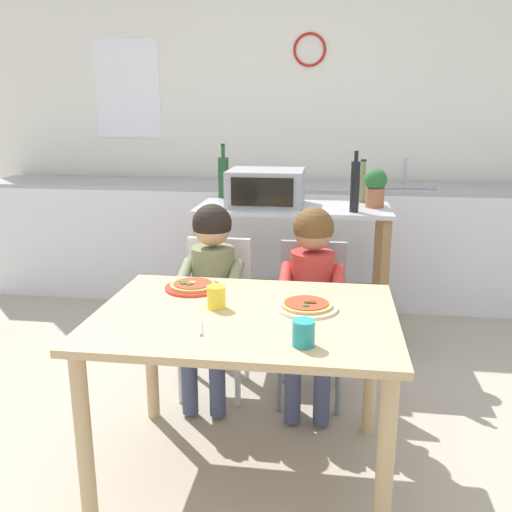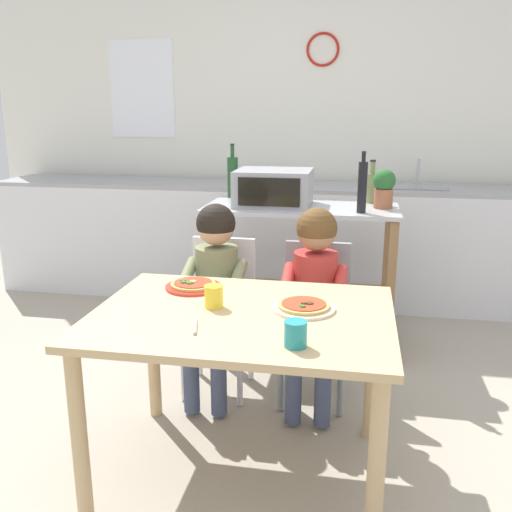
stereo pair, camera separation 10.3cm
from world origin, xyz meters
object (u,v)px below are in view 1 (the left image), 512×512
child_in_olive_shirt (211,277)px  serving_spoon (201,327)px  dining_chair_left (216,304)px  drinking_cup_yellow (216,297)px  bottle_tall_green_wine (223,176)px  dining_table (246,337)px  drinking_cup_teal (303,333)px  bottle_dark_olive_oil (355,186)px  child_in_red_shirt (312,282)px  pizza_plate_red_rimmed (193,286)px  pizza_plate_cream (306,306)px  potted_herb_plant (375,186)px  toaster_oven (266,188)px  bottle_squat_spirits (362,185)px  kitchen_island_cart (293,251)px  dining_chair_right (312,309)px

child_in_olive_shirt → serving_spoon: size_ratio=7.22×
dining_chair_left → serving_spoon: (0.14, -0.92, 0.25)m
dining_chair_left → drinking_cup_yellow: (0.15, -0.70, 0.29)m
bottle_tall_green_wine → serving_spoon: bottle_tall_green_wine is taller
dining_table → drinking_cup_teal: bearing=-49.3°
bottle_dark_olive_oil → child_in_red_shirt: 0.77m
pizza_plate_red_rimmed → drinking_cup_yellow: 0.27m
drinking_cup_teal → drinking_cup_yellow: 0.48m
bottle_dark_olive_oil → pizza_plate_red_rimmed: size_ratio=1.43×
pizza_plate_cream → child_in_red_shirt: bearing=90.0°
bottle_dark_olive_oil → drinking_cup_teal: size_ratio=3.90×
potted_herb_plant → pizza_plate_cream: potted_herb_plant is taller
potted_herb_plant → toaster_oven: bearing=-178.2°
child_in_olive_shirt → child_in_red_shirt: (0.51, -0.01, -0.00)m
bottle_dark_olive_oil → bottle_tall_green_wine: (-0.86, 0.42, -0.01)m
bottle_dark_olive_oil → bottle_squat_spirits: size_ratio=1.29×
pizza_plate_red_rimmed → drinking_cup_yellow: bearing=-55.2°
potted_herb_plant → drinking_cup_teal: 1.75m
kitchen_island_cart → drinking_cup_yellow: (-0.21, -1.38, 0.15)m
kitchen_island_cart → potted_herb_plant: 0.65m
child_in_olive_shirt → drinking_cup_teal: bearing=-60.0°
bottle_tall_green_wine → bottle_dark_olive_oil: bearing=-26.3°
toaster_oven → drinking_cup_yellow: 1.38m
kitchen_island_cart → serving_spoon: bearing=-97.7°
toaster_oven → potted_herb_plant: 0.67m
bottle_dark_olive_oil → bottle_squat_spirits: (0.06, 0.37, -0.05)m
bottle_squat_spirits → dining_chair_right: bottle_squat_spirits is taller
bottle_tall_green_wine → kitchen_island_cart: bearing=-25.2°
kitchen_island_cart → dining_table: kitchen_island_cart is taller
dining_table → dining_chair_left: bearing=110.5°
potted_herb_plant → child_in_red_shirt: potted_herb_plant is taller
toaster_oven → pizza_plate_red_rimmed: (-0.19, -1.13, -0.29)m
bottle_tall_green_wine → drinking_cup_yellow: bottle_tall_green_wine is taller
bottle_dark_olive_oil → serving_spoon: bottle_dark_olive_oil is taller
bottle_dark_olive_oil → serving_spoon: bearing=-112.3°
toaster_oven → dining_chair_left: 0.87m
dining_chair_right → child_in_red_shirt: bearing=-90.0°
potted_herb_plant → child_in_red_shirt: 0.95m
dining_chair_right → child_in_olive_shirt: (-0.51, -0.11, 0.19)m
dining_chair_right → pizza_plate_red_rimmed: (-0.51, -0.47, 0.25)m
bottle_dark_olive_oil → pizza_plate_cream: size_ratio=1.41×
child_in_olive_shirt → serving_spoon: child_in_olive_shirt is taller
bottle_dark_olive_oil → potted_herb_plant: (0.13, 0.18, -0.03)m
bottle_dark_olive_oil → dining_chair_right: bearing=-113.0°
serving_spoon → pizza_plate_red_rimmed: bearing=107.8°
kitchen_island_cart → dining_chair_right: bearing=-77.7°
bottle_squat_spirits → child_in_red_shirt: size_ratio=0.27×
child_in_olive_shirt → toaster_oven: bearing=76.4°
child_in_red_shirt → drinking_cup_yellow: child_in_red_shirt is taller
potted_herb_plant → pizza_plate_cream: bearing=-104.3°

